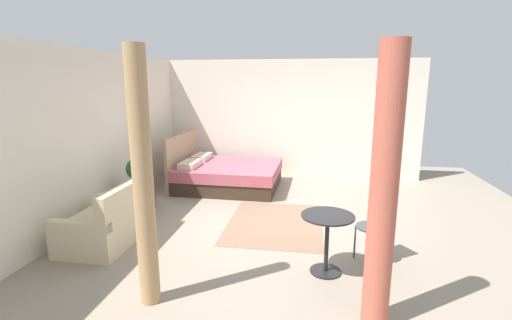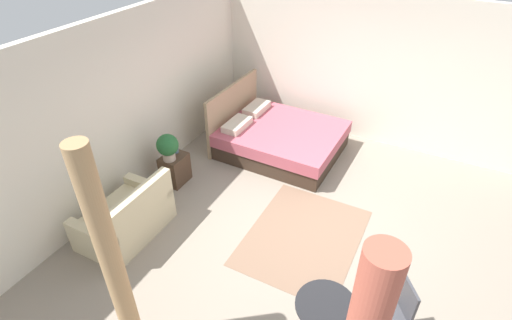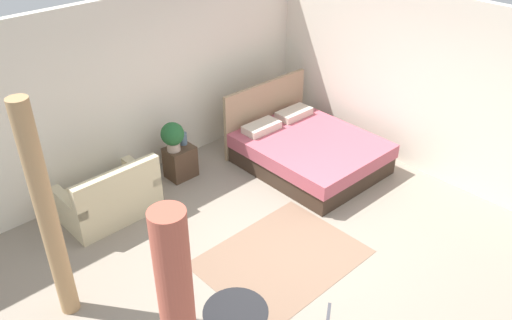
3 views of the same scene
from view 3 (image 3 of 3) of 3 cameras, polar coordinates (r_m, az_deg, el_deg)
ground_plane at (r=6.84m, az=4.51°, el=-9.62°), size 8.69×8.96×0.02m
wall_back at (r=8.08m, az=-10.94°, el=8.28°), size 8.69×0.12×2.74m
wall_right at (r=8.17m, az=18.70°, el=7.41°), size 0.12×5.96×2.74m
area_rug at (r=6.67m, az=2.84°, el=-10.67°), size 1.94×1.50×0.01m
bed at (r=8.35m, az=5.58°, el=1.12°), size 1.79×2.15×1.14m
couch at (r=7.46m, az=-15.69°, el=-4.09°), size 1.25×0.83×0.86m
nightstand at (r=8.13m, az=-8.29°, el=-0.22°), size 0.43×0.35×0.51m
potted_plant at (r=7.82m, az=-9.13°, el=2.69°), size 0.35×0.35×0.46m
vase at (r=8.05m, az=-7.99°, el=2.33°), size 0.12×0.12×0.19m
curtain_right at (r=5.61m, az=-21.89°, el=-5.76°), size 0.20×0.20×2.58m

